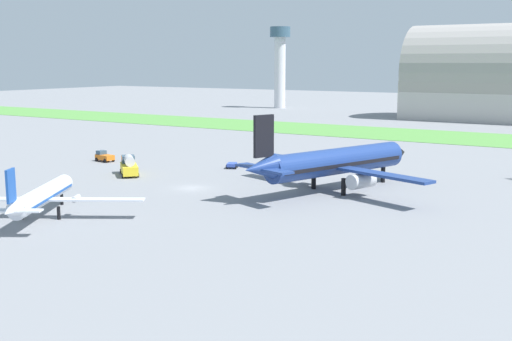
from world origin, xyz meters
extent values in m
plane|color=gray|center=(0.00, 0.00, 0.00)|extent=(600.00, 600.00, 0.00)
cube|color=#549342|center=(0.00, 83.49, 0.04)|extent=(360.00, 28.00, 0.08)
cylinder|color=navy|center=(18.62, 9.36, 4.19)|extent=(11.46, 24.02, 3.69)
cone|color=black|center=(23.05, 22.03, 4.19)|extent=(4.52, 4.36, 3.62)
cone|color=navy|center=(13.97, -3.94, 4.66)|extent=(4.69, 5.53, 3.32)
cube|color=black|center=(18.62, 9.36, 3.92)|extent=(11.08, 22.78, 0.52)
cube|color=navy|center=(10.80, 11.38, 3.55)|extent=(15.98, 7.53, 0.37)
cube|color=navy|center=(26.00, 6.07, 3.55)|extent=(15.98, 7.53, 0.37)
cylinder|color=#B7BABF|center=(13.53, 10.43, 2.23)|extent=(3.24, 4.47, 2.03)
cylinder|color=#B7BABF|center=(23.26, 7.03, 2.23)|extent=(3.24, 4.47, 2.03)
cube|color=black|center=(14.19, -3.31, 8.72)|extent=(1.41, 3.00, 5.37)
cube|color=navy|center=(11.98, -2.53, 4.56)|extent=(5.10, 3.45, 0.30)
cube|color=navy|center=(16.41, -4.08, 4.56)|extent=(5.10, 3.45, 0.30)
cylinder|color=black|center=(21.94, 18.86, 1.17)|extent=(0.66, 0.66, 2.35)
cylinder|color=black|center=(15.33, 8.73, 1.17)|extent=(0.66, 0.66, 2.35)
cylinder|color=black|center=(20.80, 6.82, 1.17)|extent=(0.66, 0.66, 2.35)
cylinder|color=silver|center=(-4.08, -22.95, 2.61)|extent=(9.74, 14.63, 2.17)
cone|color=black|center=(-8.44, -15.43, 2.61)|extent=(2.93, 2.95, 2.13)
cone|color=silver|center=(0.51, -30.85, 2.88)|extent=(3.22, 3.62, 1.96)
cube|color=#19479E|center=(-4.08, -22.95, 2.45)|extent=(9.34, 13.90, 0.30)
cube|color=silver|center=(1.31, -20.33, 2.23)|extent=(11.11, 7.32, 0.22)
cylinder|color=#B7BABF|center=(-7.47, -24.72, 2.23)|extent=(1.48, 1.85, 0.70)
cylinder|color=#B7BABF|center=(-0.85, -20.88, 2.23)|extent=(1.48, 1.85, 0.70)
cube|color=#19479E|center=(0.29, -30.47, 5.44)|extent=(1.21, 1.82, 3.48)
cube|color=silver|center=(1.61, -29.71, 2.83)|extent=(3.29, 2.66, 0.17)
cylinder|color=black|center=(-7.35, -17.31, 0.76)|extent=(0.39, 0.39, 1.52)
cylinder|color=black|center=(-5.39, -24.97, 0.76)|extent=(0.39, 0.39, 1.52)
cylinder|color=black|center=(-1.67, -22.81, 0.76)|extent=(0.39, 0.39, 1.52)
cube|color=#334FB2|center=(-4.70, 17.67, 0.62)|extent=(2.37, 2.81, 0.55)
cylinder|color=black|center=(-3.67, 17.22, 0.35)|extent=(0.52, 0.74, 0.70)
cylinder|color=black|center=(-5.03, 16.59, 0.35)|extent=(0.52, 0.74, 0.70)
cylinder|color=black|center=(-4.37, 18.75, 0.35)|extent=(0.52, 0.74, 0.70)
cylinder|color=black|center=(-5.74, 18.12, 0.35)|extent=(0.52, 0.74, 0.70)
cube|color=yellow|center=(-14.92, 3.29, 1.05)|extent=(6.40, 6.18, 1.40)
cylinder|color=silver|center=(-14.35, 2.76, 2.52)|extent=(3.67, 3.56, 1.54)
cube|color=#334C60|center=(-16.25, 4.52, 2.35)|extent=(3.09, 3.07, 1.20)
cylinder|color=black|center=(-17.40, 3.95, 0.35)|extent=(0.68, 0.66, 0.70)
cylinder|color=black|center=(-15.77, 5.71, 0.35)|extent=(0.68, 0.66, 0.70)
cylinder|color=black|center=(-14.07, 0.86, 0.35)|extent=(0.68, 0.66, 0.70)
cylinder|color=black|center=(-12.43, 2.62, 0.35)|extent=(0.68, 0.66, 0.70)
cube|color=orange|center=(-28.66, 11.70, 0.80)|extent=(3.84, 2.34, 0.90)
cube|color=#334C60|center=(-29.66, 11.86, 1.60)|extent=(1.52, 1.70, 0.70)
cylinder|color=black|center=(-30.05, 11.01, 0.35)|extent=(0.73, 0.36, 0.70)
cylinder|color=black|center=(-29.77, 12.79, 0.35)|extent=(0.73, 0.36, 0.70)
cylinder|color=black|center=(-27.56, 10.62, 0.35)|extent=(0.73, 0.36, 0.70)
cylinder|color=black|center=(-27.28, 12.39, 0.35)|extent=(0.73, 0.36, 0.70)
cube|color=#BCB7B2|center=(13.22, 137.69, 6.07)|extent=(51.61, 27.22, 12.14)
cylinder|color=gray|center=(13.22, 137.69, 14.86)|extent=(50.58, 29.95, 29.95)
cylinder|color=silver|center=(-69.93, 149.70, 13.87)|extent=(4.40, 4.40, 27.75)
cylinder|color=#38566B|center=(-69.93, 149.70, 29.75)|extent=(8.00, 8.00, 4.00)
camera|label=1|loc=(55.02, -71.58, 17.84)|focal=44.57mm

